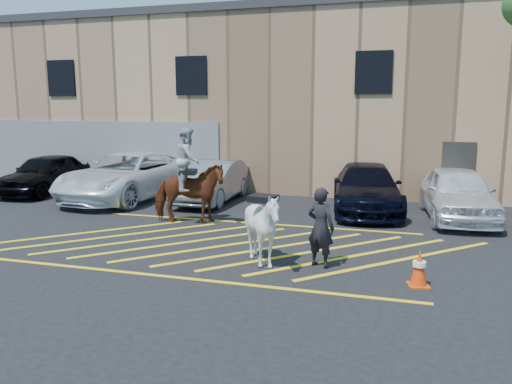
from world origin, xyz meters
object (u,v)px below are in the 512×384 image
(handler, at_px, (321,227))
(mounted_bay, at_px, (189,185))
(car_black_suv, at_px, (46,174))
(traffic_cone, at_px, (419,268))
(car_blue_suv, at_px, (366,188))
(saddled_white, at_px, (263,228))
(car_white_suv, at_px, (458,193))
(car_white_pickup, at_px, (128,176))
(car_silver_sedan, at_px, (213,182))

(handler, distance_m, mounted_bay, 5.25)
(car_black_suv, distance_m, traffic_cone, 15.57)
(car_blue_suv, relative_size, mounted_bay, 1.85)
(saddled_white, bearing_deg, car_white_suv, 53.30)
(car_white_suv, bearing_deg, handler, -124.07)
(car_blue_suv, height_order, traffic_cone, car_blue_suv)
(handler, bearing_deg, traffic_cone, -176.51)
(car_blue_suv, distance_m, saddled_white, 6.76)
(car_blue_suv, relative_size, saddled_white, 3.06)
(car_black_suv, relative_size, car_white_suv, 0.97)
(mounted_bay, bearing_deg, traffic_cone, -29.42)
(car_white_pickup, xyz_separation_m, traffic_cone, (10.16, -6.64, -0.50))
(car_black_suv, xyz_separation_m, car_silver_sedan, (7.05, 0.14, -0.04))
(car_silver_sedan, xyz_separation_m, car_white_suv, (8.20, -0.57, 0.07))
(car_silver_sedan, height_order, car_white_suv, car_white_suv)
(car_silver_sedan, xyz_separation_m, saddled_white, (3.71, -6.59, 0.11))
(car_black_suv, xyz_separation_m, traffic_cone, (13.98, -6.85, -0.41))
(traffic_cone, bearing_deg, mounted_bay, 150.58)
(mounted_bay, xyz_separation_m, traffic_cone, (6.37, -3.59, -0.77))
(saddled_white, bearing_deg, traffic_cone, -7.09)
(car_silver_sedan, distance_m, saddled_white, 7.56)
(traffic_cone, bearing_deg, handler, 161.81)
(car_black_suv, distance_m, saddled_white, 12.55)
(car_silver_sedan, distance_m, mounted_bay, 3.47)
(car_black_suv, bearing_deg, car_white_pickup, -6.10)
(car_white_pickup, distance_m, car_blue_suv, 8.67)
(saddled_white, relative_size, traffic_cone, 2.33)
(car_black_suv, height_order, car_white_pickup, car_white_pickup)
(car_white_suv, height_order, handler, handler)
(mounted_bay, relative_size, saddled_white, 1.66)
(saddled_white, bearing_deg, handler, 12.21)
(handler, height_order, traffic_cone, handler)
(traffic_cone, bearing_deg, saddled_white, 172.91)
(car_silver_sedan, bearing_deg, car_white_suv, -4.07)
(mounted_bay, distance_m, saddled_white, 4.49)
(car_white_pickup, height_order, car_blue_suv, car_white_pickup)
(car_black_suv, distance_m, car_white_suv, 15.26)
(handler, height_order, mounted_bay, mounted_bay)
(car_black_suv, bearing_deg, car_silver_sedan, -1.78)
(car_black_suv, bearing_deg, handler, -30.28)
(car_blue_suv, xyz_separation_m, car_white_suv, (2.77, -0.51, 0.04))
(mounted_bay, bearing_deg, saddled_white, -45.37)
(car_white_suv, bearing_deg, traffic_cone, -105.60)
(car_black_suv, relative_size, handler, 2.63)
(car_blue_suv, bearing_deg, car_silver_sedan, 171.81)
(car_white_suv, distance_m, traffic_cone, 6.56)
(handler, bearing_deg, car_blue_suv, -73.02)
(car_silver_sedan, height_order, saddled_white, saddled_white)
(handler, bearing_deg, mounted_bay, -12.25)
(car_white_suv, bearing_deg, car_silver_sedan, 171.64)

